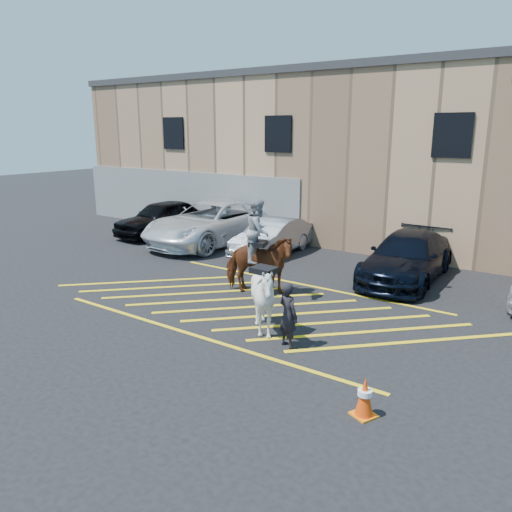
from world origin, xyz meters
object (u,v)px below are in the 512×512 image
Objects in this scene: car_black_suv at (162,218)px; handler at (288,315)px; saddled_white at (264,298)px; car_white_pickup at (213,223)px; mounted_bay at (258,257)px; traffic_cone at (365,397)px; car_silver_sedan at (272,237)px; car_blue_suv at (407,257)px.

handler is (11.19, -7.16, -0.05)m from car_black_suv.
saddled_white is (10.34, -6.88, 0.10)m from car_black_suv.
saddled_white is (7.27, -6.83, 0.00)m from car_white_pickup.
mounted_bay is 3.01m from saddled_white.
mounted_bay is at bearing -35.77° from car_white_pickup.
car_white_pickup is at bearing 140.60° from traffic_cone.
handler is at bearing -45.09° from mounted_bay.
car_white_pickup is 3.14m from car_silver_sedan.
car_silver_sedan is 5.47m from car_blue_suv.
saddled_white is at bearing -52.78° from mounted_bay.
car_silver_sedan is at bearing 121.71° from saddled_white.
mounted_bay reaches higher than car_silver_sedan.
traffic_cone is (5.24, -4.35, -0.79)m from mounted_bay.
car_black_suv reaches higher than handler.
car_silver_sedan is 4.92m from mounted_bay.
car_black_suv is 0.73× the size of car_white_pickup.
car_white_pickup reaches higher than car_blue_suv.
car_black_suv is 1.12× the size of car_silver_sedan.
traffic_cone is (10.69, -8.78, -0.54)m from car_white_pickup.
car_silver_sedan is (6.20, -0.17, -0.11)m from car_black_suv.
car_blue_suv is at bearing 104.09° from traffic_cone.
car_blue_suv is 1.82× the size of mounted_bay.
saddled_white is 2.47× the size of traffic_cone.
car_blue_suv is at bearing 78.36° from saddled_white.
saddled_white reaches higher than traffic_cone.
car_blue_suv is (11.66, -0.47, -0.05)m from car_black_suv.
saddled_white is at bearing -30.10° from car_black_suv.
saddled_white reaches higher than handler.
car_white_pickup reaches higher than traffic_cone.
car_white_pickup is at bearing 174.13° from car_blue_suv.
car_white_pickup reaches higher than saddled_white.
car_silver_sedan is 1.47× the size of mounted_bay.
handler is at bearing -18.64° from saddled_white.
car_white_pickup is 9.97m from saddled_white.
car_blue_suv is (5.46, -0.30, 0.06)m from car_silver_sedan.
car_black_suv is at bearing -177.55° from car_white_pickup.
mounted_bay reaches higher than car_black_suv.
car_black_suv is 12.42m from saddled_white.
car_black_suv is at bearing 176.48° from car_silver_sedan.
saddled_white is at bearing -39.85° from car_white_pickup.
car_blue_suv is 8.63m from traffic_cone.
mounted_bay is at bearing -25.65° from handler.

